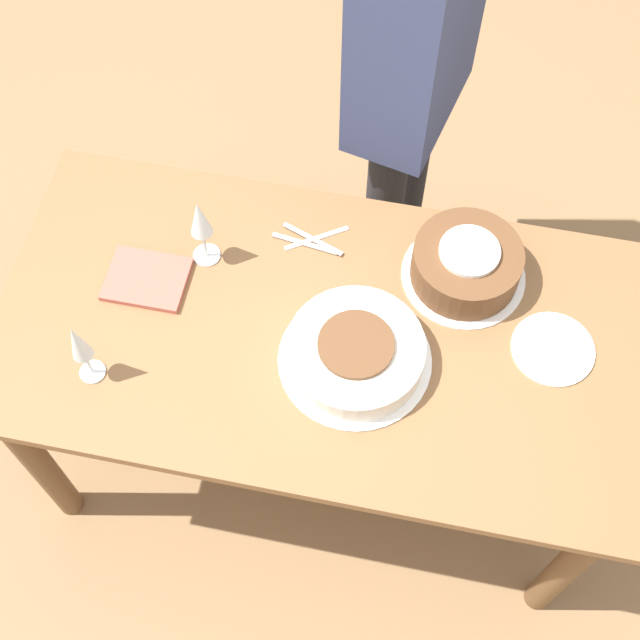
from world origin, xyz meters
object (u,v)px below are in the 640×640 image
(wine_glass_near, at_px, (200,221))
(person_cutting, at_px, (414,52))
(cake_front_chocolate, at_px, (466,264))
(cake_center_white, at_px, (355,353))
(wine_glass_far, at_px, (78,344))

(wine_glass_near, height_order, person_cutting, person_cutting)
(person_cutting, bearing_deg, cake_front_chocolate, 37.66)
(cake_center_white, height_order, person_cutting, person_cutting)
(cake_center_white, xyz_separation_m, wine_glass_near, (0.41, -0.21, 0.11))
(cake_center_white, xyz_separation_m, cake_front_chocolate, (-0.22, -0.28, 0.01))
(wine_glass_near, bearing_deg, person_cutting, -128.54)
(cake_center_white, xyz_separation_m, person_cutting, (-0.01, -0.73, 0.21))
(wine_glass_near, bearing_deg, cake_center_white, 152.69)
(cake_front_chocolate, distance_m, wine_glass_far, 0.91)
(cake_front_chocolate, xyz_separation_m, person_cutting, (0.21, -0.45, 0.20))
(wine_glass_near, distance_m, wine_glass_far, 0.40)
(cake_front_chocolate, relative_size, wine_glass_far, 1.43)
(cake_front_chocolate, bearing_deg, wine_glass_far, 27.99)
(cake_front_chocolate, bearing_deg, cake_center_white, 51.83)
(wine_glass_far, bearing_deg, person_cutting, -123.79)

